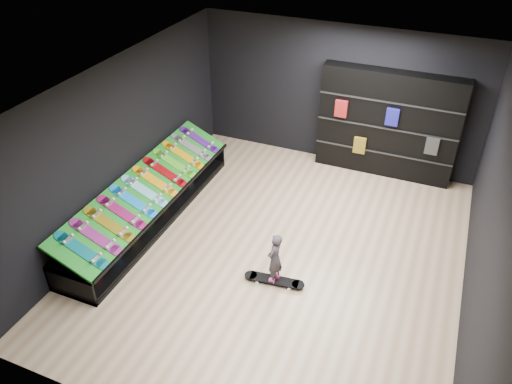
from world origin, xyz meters
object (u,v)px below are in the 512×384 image
at_px(floor_skateboard, 274,281).
at_px(child, 275,267).
at_px(back_shelving, 387,125).
at_px(display_rack, 150,207).

distance_m(floor_skateboard, child, 0.31).
height_order(back_shelving, child, back_shelving).
height_order(back_shelving, floor_skateboard, back_shelving).
bearing_deg(floor_skateboard, display_rack, 158.48).
bearing_deg(back_shelving, child, -102.65).
relative_size(floor_skateboard, child, 1.84).
bearing_deg(floor_skateboard, back_shelving, 70.79).
xyz_separation_m(floor_skateboard, child, (-0.00, 0.00, 0.31)).
height_order(floor_skateboard, child, child).
bearing_deg(child, back_shelving, 175.88).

